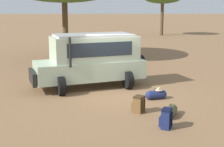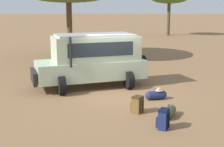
{
  "view_description": "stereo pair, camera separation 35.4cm",
  "coord_description": "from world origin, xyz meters",
  "views": [
    {
      "loc": [
        -0.46,
        -12.81,
        3.63
      ],
      "look_at": [
        -0.17,
        -0.51,
        1.0
      ],
      "focal_mm": 50.0,
      "sensor_mm": 36.0,
      "label": 1
    },
    {
      "loc": [
        -0.1,
        -12.82,
        3.63
      ],
      "look_at": [
        -0.17,
        -0.51,
        1.0
      ],
      "focal_mm": 50.0,
      "sensor_mm": 36.0,
      "label": 2
    }
  ],
  "objects": [
    {
      "name": "ground_plane",
      "position": [
        0.0,
        0.0,
        0.0
      ],
      "size": [
        320.0,
        320.0,
        0.0
      ],
      "primitive_type": "plane",
      "color": "olive"
    },
    {
      "name": "safari_vehicle",
      "position": [
        -1.06,
        1.31,
        1.29
      ],
      "size": [
        5.44,
        3.68,
        2.44
      ],
      "color": "#B2C6A8",
      "rests_on": "ground_plane"
    },
    {
      "name": "backpack_beside_front_wheel",
      "position": [
        1.4,
        -3.88,
        0.3
      ],
      "size": [
        0.45,
        0.46,
        0.63
      ],
      "color": "navy",
      "rests_on": "ground_plane"
    },
    {
      "name": "backpack_cluster_center",
      "position": [
        0.73,
        -2.38,
        0.29
      ],
      "size": [
        0.5,
        0.49,
        0.59
      ],
      "color": "brown",
      "rests_on": "ground_plane"
    },
    {
      "name": "duffel_bag_low_black_case",
      "position": [
        1.6,
        -0.79,
        0.18
      ],
      "size": [
        0.88,
        0.48,
        0.46
      ],
      "color": "navy",
      "rests_on": "ground_plane"
    },
    {
      "name": "duffel_bag_soft_canvas",
      "position": [
        1.74,
        -2.84,
        0.18
      ],
      "size": [
        0.62,
        0.9,
        0.45
      ],
      "color": "#4C5133",
      "rests_on": "ground_plane"
    }
  ]
}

